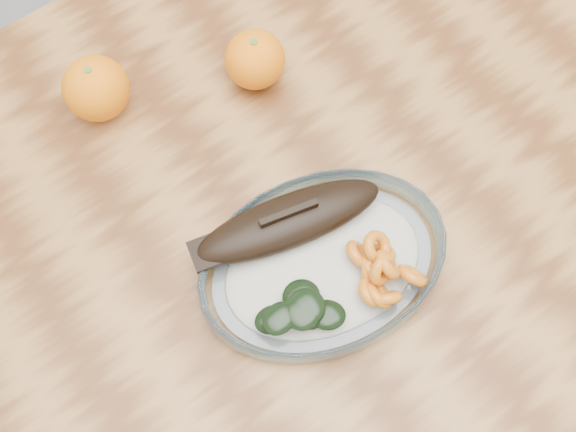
{
  "coord_description": "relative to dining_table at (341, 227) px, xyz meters",
  "views": [
    {
      "loc": [
        -0.23,
        -0.22,
        1.44
      ],
      "look_at": [
        -0.07,
        0.01,
        0.77
      ],
      "focal_mm": 45.0,
      "sensor_mm": 36.0,
      "label": 1
    }
  ],
  "objects": [
    {
      "name": "orange_left",
      "position": [
        -0.16,
        0.24,
        0.13
      ],
      "size": [
        0.07,
        0.07,
        0.07
      ],
      "primitive_type": "sphere",
      "color": "#EF5504",
      "rests_on": "dining_table"
    },
    {
      "name": "orange_right",
      "position": [
        0.0,
        0.17,
        0.13
      ],
      "size": [
        0.07,
        0.07,
        0.07
      ],
      "primitive_type": "sphere",
      "color": "#EF5504",
      "rests_on": "dining_table"
    },
    {
      "name": "dining_table",
      "position": [
        0.0,
        0.0,
        0.0
      ],
      "size": [
        1.2,
        0.8,
        0.75
      ],
      "color": "#593115",
      "rests_on": "ground"
    },
    {
      "name": "ground",
      "position": [
        0.0,
        0.0,
        -0.65
      ],
      "size": [
        3.0,
        3.0,
        0.0
      ],
      "primitive_type": "plane",
      "color": "slate",
      "rests_on": "ground"
    },
    {
      "name": "plated_meal",
      "position": [
        -0.07,
        -0.05,
        0.12
      ],
      "size": [
        0.54,
        0.54,
        0.08
      ],
      "rotation": [
        0.0,
        0.0,
        -0.21
      ],
      "color": "white",
      "rests_on": "dining_table"
    }
  ]
}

